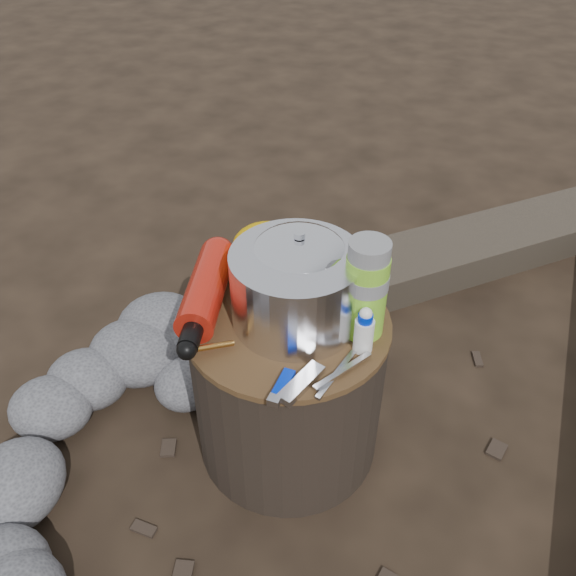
% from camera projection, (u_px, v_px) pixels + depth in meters
% --- Properties ---
extents(ground, '(60.00, 60.00, 0.00)m').
position_uv_depth(ground, '(288.00, 439.00, 1.50)').
color(ground, black).
rests_on(ground, ground).
extents(stump, '(0.42, 0.42, 0.39)m').
position_uv_depth(stump, '(288.00, 386.00, 1.38)').
color(stump, black).
rests_on(stump, ground).
extents(rock_ring, '(0.39, 0.86, 0.17)m').
position_uv_depth(rock_ring, '(99.00, 439.00, 1.40)').
color(rock_ring, '#56555A').
rests_on(rock_ring, ground).
extents(log_small, '(1.16, 0.98, 0.11)m').
position_uv_depth(log_small, '(489.00, 244.00, 2.07)').
color(log_small, '#383026').
rests_on(log_small, ground).
extents(foil_windscreen, '(0.26, 0.26, 0.16)m').
position_uv_depth(foil_windscreen, '(296.00, 288.00, 1.22)').
color(foil_windscreen, silver).
rests_on(foil_windscreen, stump).
extents(camping_pot, '(0.18, 0.18, 0.18)m').
position_uv_depth(camping_pot, '(299.00, 274.00, 1.23)').
color(camping_pot, silver).
rests_on(camping_pot, stump).
extents(fuel_bottle, '(0.13, 0.34, 0.08)m').
position_uv_depth(fuel_bottle, '(206.00, 289.00, 1.28)').
color(fuel_bottle, red).
rests_on(fuel_bottle, stump).
extents(thermos, '(0.08, 0.08, 0.21)m').
position_uv_depth(thermos, '(366.00, 289.00, 1.17)').
color(thermos, '#89D82F').
rests_on(thermos, stump).
extents(travel_mug, '(0.08, 0.08, 0.12)m').
position_uv_depth(travel_mug, '(341.00, 267.00, 1.31)').
color(travel_mug, black).
rests_on(travel_mug, stump).
extents(stuff_sack, '(0.17, 0.14, 0.12)m').
position_uv_depth(stuff_sack, '(270.00, 249.00, 1.36)').
color(stuff_sack, '#E3A600').
rests_on(stuff_sack, stump).
extents(food_pouch, '(0.10, 0.04, 0.12)m').
position_uv_depth(food_pouch, '(294.00, 249.00, 1.35)').
color(food_pouch, '#0F1645').
rests_on(food_pouch, stump).
extents(lighter, '(0.03, 0.09, 0.02)m').
position_uv_depth(lighter, '(283.00, 384.00, 1.11)').
color(lighter, '#0026CE').
rests_on(lighter, stump).
extents(multitool, '(0.07, 0.11, 0.02)m').
position_uv_depth(multitool, '(301.00, 383.00, 1.11)').
color(multitool, silver).
rests_on(multitool, stump).
extents(pot_grabber, '(0.10, 0.14, 0.01)m').
position_uv_depth(pot_grabber, '(336.00, 373.00, 1.14)').
color(pot_grabber, silver).
rests_on(pot_grabber, stump).
extents(squeeze_bottle, '(0.04, 0.04, 0.09)m').
position_uv_depth(squeeze_bottle, '(364.00, 332.00, 1.17)').
color(squeeze_bottle, white).
rests_on(squeeze_bottle, stump).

